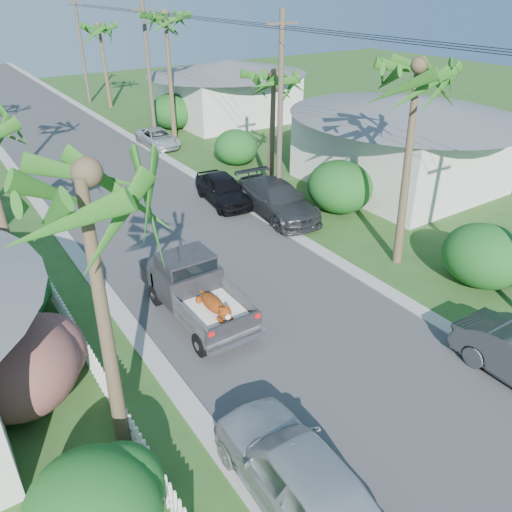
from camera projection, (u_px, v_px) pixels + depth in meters
ground at (400, 420)px, 12.87m from camera, size 120.00×120.00×0.00m
road at (92, 164)px, 31.05m from camera, size 8.00×100.00×0.02m
curb_left at (19, 176)px, 28.94m from camera, size 0.60×100.00×0.06m
curb_right at (156, 152)px, 33.14m from camera, size 0.60×100.00×0.06m
pickup_truck at (191, 286)px, 16.68m from camera, size 1.98×5.12×2.06m
parked_car_rm at (277, 200)px, 23.85m from camera, size 2.68×5.61×1.58m
parked_car_rf at (223, 189)px, 25.18m from camera, size 2.31×4.54×1.48m
parked_car_rd at (158, 138)px, 34.05m from camera, size 2.01×4.22×1.16m
parked_car_ln at (299, 475)px, 10.48m from camera, size 2.15×4.96×1.66m
palm_l_a at (78, 177)px, 8.68m from camera, size 4.40×4.40×8.20m
palm_r_a at (422, 67)px, 16.73m from camera, size 4.40×4.40×8.70m
palm_r_b at (273, 76)px, 24.14m from camera, size 4.40×4.40×7.20m
palm_r_c at (165, 16)px, 30.90m from camera, size 4.40×4.40×9.40m
palm_r_d at (99, 25)px, 41.89m from camera, size 4.40×4.40×8.00m
shrub_l_b at (18, 365)px, 12.79m from camera, size 3.00×3.30×2.60m
shrub_l_c at (7, 298)px, 16.04m from camera, size 2.40×2.64×2.00m
shrub_r_a at (484, 256)px, 18.21m from camera, size 2.80×3.08×2.30m
shrub_r_b at (340, 187)px, 24.08m from camera, size 3.00×3.30×2.50m
shrub_r_c at (236, 147)px, 30.57m from camera, size 2.60×2.86×2.10m
shrub_r_d at (172, 111)px, 37.97m from camera, size 3.20×3.52×2.60m
picket_fence at (98, 373)px, 13.69m from camera, size 0.10×11.00×1.00m
house_right_near at (401, 145)px, 26.88m from camera, size 8.00×9.00×4.80m
house_right_far at (228, 93)px, 40.02m from camera, size 9.00×8.00×4.60m
utility_pole_b at (280, 114)px, 22.84m from camera, size 1.60×0.26×9.00m
utility_pole_c at (149, 72)px, 33.75m from camera, size 1.60×0.26×9.00m
utility_pole_d at (82, 50)px, 44.67m from camera, size 1.60×0.26×9.00m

